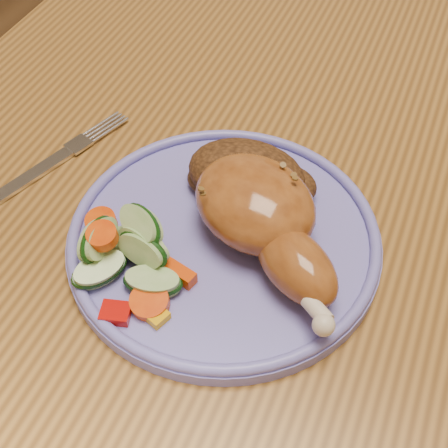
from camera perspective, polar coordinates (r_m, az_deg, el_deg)
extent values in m
cube|color=brown|center=(0.64, 10.94, 3.81)|extent=(0.90, 1.40, 0.04)
cube|color=brown|center=(1.44, 0.18, 14.31)|extent=(0.06, 0.06, 0.71)
cube|color=#4C2D16|center=(1.25, 15.59, 10.57)|extent=(0.42, 0.42, 0.04)
cylinder|color=#4C2D16|center=(1.29, 4.23, 0.36)|extent=(0.04, 0.04, 0.41)
cylinder|color=#4C2D16|center=(1.55, 8.77, 9.64)|extent=(0.04, 0.04, 0.41)
cylinder|color=#4C2D16|center=(1.28, 19.64, -4.29)|extent=(0.04, 0.04, 0.41)
cylinder|color=#6A66C2|center=(0.54, 0.00, -1.46)|extent=(0.27, 0.27, 0.01)
torus|color=#6A66C2|center=(0.53, 0.00, -0.71)|extent=(0.27, 0.27, 0.01)
ellipsoid|color=#96531F|center=(0.52, 2.83, 1.92)|extent=(0.14, 0.13, 0.06)
ellipsoid|color=#96531F|center=(0.49, 6.61, -3.67)|extent=(0.10, 0.09, 0.05)
sphere|color=beige|center=(0.46, 9.09, -9.10)|extent=(0.02, 0.02, 0.02)
ellipsoid|color=#4C2B13|center=(0.56, 2.08, 4.54)|extent=(0.11, 0.08, 0.05)
ellipsoid|color=#4C2B13|center=(0.56, 5.81, 3.59)|extent=(0.05, 0.04, 0.03)
ellipsoid|color=#4C2B13|center=(0.57, -1.16, 4.16)|extent=(0.04, 0.04, 0.02)
cube|color=#A50A05|center=(0.49, -9.88, -8.02)|extent=(0.03, 0.02, 0.01)
cube|color=#E5A507|center=(0.49, -6.28, -8.27)|extent=(0.02, 0.02, 0.01)
cube|color=#E74F07|center=(0.51, -4.12, -4.53)|extent=(0.03, 0.02, 0.01)
cylinder|color=#E74F07|center=(0.55, -11.16, 0.13)|extent=(0.03, 0.03, 0.02)
cylinder|color=#E74F07|center=(0.49, -6.81, -7.10)|extent=(0.03, 0.03, 0.02)
cylinder|color=#E74F07|center=(0.51, -11.07, -1.06)|extent=(0.02, 0.03, 0.01)
cylinder|color=#ADCD85|center=(0.51, -7.48, -1.79)|extent=(0.05, 0.04, 0.05)
cylinder|color=#ADCD85|center=(0.50, -6.53, -5.28)|extent=(0.05, 0.05, 0.02)
cylinder|color=#ADCD85|center=(0.51, -11.47, -1.37)|extent=(0.04, 0.05, 0.04)
cylinder|color=#ADCD85|center=(0.51, -7.58, -0.05)|extent=(0.06, 0.06, 0.04)
cylinder|color=#ADCD85|center=(0.51, -11.35, -4.13)|extent=(0.06, 0.06, 0.02)
cylinder|color=#ADCD85|center=(0.53, -9.35, -1.65)|extent=(0.06, 0.06, 0.02)
cylinder|color=#ADCD85|center=(0.50, -7.41, -2.26)|extent=(0.05, 0.04, 0.05)
cube|color=silver|center=(0.62, -18.01, 3.64)|extent=(0.05, 0.13, 0.00)
cube|color=silver|center=(0.65, -13.16, 7.10)|extent=(0.04, 0.07, 0.00)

